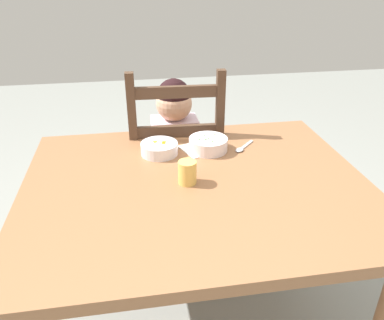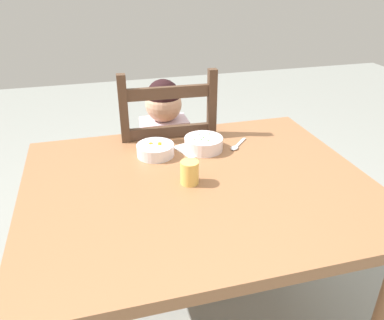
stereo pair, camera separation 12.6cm
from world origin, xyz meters
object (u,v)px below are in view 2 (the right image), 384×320
Objects in this scene: dining_chair at (167,175)px; spoon at (236,146)px; child_figure at (166,147)px; bowl_of_peas at (204,143)px; bowl_of_carrots at (155,150)px; drinking_cup at (190,173)px; dining_table at (198,206)px.

dining_chair is 0.47m from spoon.
dining_chair reaches higher than child_figure.
bowl_of_peas is 0.14m from spoon.
dining_chair is 6.93× the size of bowl_of_carrots.
bowl_of_peas is at bearing -71.16° from child_figure.
child_figure reaches higher than drinking_cup.
dining_table is 1.18× the size of dining_chair.
spoon is (0.23, 0.23, 0.11)m from dining_table.
dining_table is 0.30m from bowl_of_carrots.
spoon is at bearing -5.45° from bowl_of_peas.
bowl_of_carrots is (-0.20, 0.00, -0.00)m from bowl_of_peas.
bowl_of_carrots is at bearing 114.08° from dining_table.
dining_chair reaches higher than drinking_cup.
dining_table is 0.34m from spoon.
child_figure reaches higher than bowl_of_peas.
bowl_of_carrots reaches higher than dining_table.
bowl_of_peas is 1.06× the size of bowl_of_carrots.
dining_chair is at bearing 71.65° from bowl_of_carrots.
bowl_of_carrots is at bearing 107.27° from drinking_cup.
dining_chair is 9.04× the size of spoon.
drinking_cup reaches higher than dining_table.
bowl_of_peas is (0.10, -0.29, 0.14)m from child_figure.
drinking_cup is (-0.03, 0.00, 0.14)m from dining_table.
spoon is (0.24, -0.31, 0.27)m from dining_chair.
drinking_cup is at bearing -138.73° from spoon.
bowl_of_carrots is 1.78× the size of drinking_cup.
dining_chair reaches higher than bowl_of_carrots.
dining_chair is 0.15m from child_figure.
child_figure is at bearing 87.44° from drinking_cup.
bowl_of_carrots is 1.30× the size of spoon.
bowl_of_peas is at bearing 63.08° from drinking_cup.
bowl_of_peas reaches higher than dining_table.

